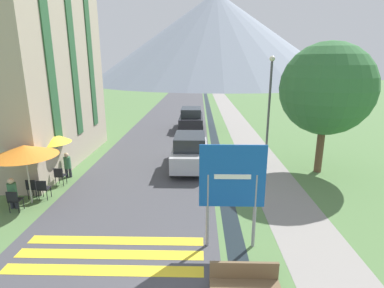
{
  "coord_description": "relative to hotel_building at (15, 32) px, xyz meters",
  "views": [
    {
      "loc": [
        0.06,
        -4.07,
        5.36
      ],
      "look_at": [
        -0.27,
        10.0,
        1.57
      ],
      "focal_mm": 28.0,
      "sensor_mm": 36.0,
      "label": 1
    }
  ],
  "objects": [
    {
      "name": "crosswalk_marking",
      "position": [
        6.9,
        -8.57,
        -6.9
      ],
      "size": [
        5.44,
        1.84,
        0.01
      ],
      "color": "yellow",
      "rests_on": "ground_plane"
    },
    {
      "name": "drainage_channel",
      "position": [
        10.6,
        18.0,
        -6.9
      ],
      "size": [
        0.6,
        60.0,
        0.0
      ],
      "color": "black",
      "rests_on": "ground_plane"
    },
    {
      "name": "person_standing_terrace",
      "position": [
        2.45,
        -4.35,
        -5.92
      ],
      "size": [
        0.32,
        0.32,
        1.7
      ],
      "color": "#282833",
      "rests_on": "ground_plane"
    },
    {
      "name": "footpath",
      "position": [
        13.0,
        18.0,
        -6.9
      ],
      "size": [
        2.2,
        60.0,
        0.01
      ],
      "color": "gray",
      "rests_on": "ground_plane"
    },
    {
      "name": "parked_car_far",
      "position": [
        8.81,
        8.72,
        -5.99
      ],
      "size": [
        1.99,
        4.5,
        1.82
      ],
      "color": "black",
      "rests_on": "ground_plane"
    },
    {
      "name": "cafe_chair_middle",
      "position": [
        3.19,
        -3.55,
        -6.39
      ],
      "size": [
        0.4,
        0.4,
        0.85
      ],
      "rotation": [
        0.0,
        0.0,
        0.17
      ],
      "color": "black",
      "rests_on": "ground_plane"
    },
    {
      "name": "person_seated_far",
      "position": [
        2.42,
        -5.79,
        -6.23
      ],
      "size": [
        0.32,
        0.32,
        1.23
      ],
      "color": "#282833",
      "rests_on": "ground_plane"
    },
    {
      "name": "cafe_umbrella_front_orange",
      "position": [
        2.82,
        -5.3,
        -4.75
      ],
      "size": [
        2.44,
        2.44,
        2.38
      ],
      "color": "#B7B2A8",
      "rests_on": "ground_plane"
    },
    {
      "name": "hotel_building",
      "position": [
        0.0,
        0.0,
        0.0
      ],
      "size": [
        6.21,
        9.84,
        12.92
      ],
      "color": "tan",
      "rests_on": "ground_plane"
    },
    {
      "name": "cafe_chair_near_right",
      "position": [
        2.7,
        -4.93,
        -6.39
      ],
      "size": [
        0.4,
        0.4,
        0.85
      ],
      "rotation": [
        0.0,
        0.0,
        -0.02
      ],
      "color": "black",
      "rests_on": "ground_plane"
    },
    {
      "name": "road_sign",
      "position": [
        10.42,
        -8.06,
        -4.87
      ],
      "size": [
        1.9,
        0.11,
        3.19
      ],
      "color": "gray",
      "rests_on": "ground_plane"
    },
    {
      "name": "person_seated_near",
      "position": [
        3.11,
        -2.51,
        -6.22
      ],
      "size": [
        0.32,
        0.32,
        1.23
      ],
      "color": "#282833",
      "rests_on": "ground_plane"
    },
    {
      "name": "cafe_chair_nearest",
      "position": [
        2.64,
        -6.09,
        -6.39
      ],
      "size": [
        0.4,
        0.4,
        0.85
      ],
      "rotation": [
        0.0,
        0.0,
        0.42
      ],
      "color": "black",
      "rests_on": "ground_plane"
    },
    {
      "name": "parked_car_near",
      "position": [
        9.0,
        -0.95,
        -5.99
      ],
      "size": [
        1.92,
        4.28,
        1.82
      ],
      "color": "#B2B2B7",
      "rests_on": "ground_plane"
    },
    {
      "name": "streetlamp",
      "position": [
        13.11,
        -0.41,
        -3.54
      ],
      "size": [
        0.28,
        0.28,
        5.74
      ],
      "color": "#515156",
      "rests_on": "ground_plane"
    },
    {
      "name": "road",
      "position": [
        6.9,
        18.0,
        -6.9
      ],
      "size": [
        6.4,
        60.0,
        0.01
      ],
      "color": "#424247",
      "rests_on": "ground_plane"
    },
    {
      "name": "cafe_chair_near_left",
      "position": [
        3.17,
        -5.01,
        -6.39
      ],
      "size": [
        0.4,
        0.4,
        0.85
      ],
      "rotation": [
        0.0,
        0.0,
        -0.12
      ],
      "color": "black",
      "rests_on": "ground_plane"
    },
    {
      "name": "mountain_distant",
      "position": [
        14.12,
        75.72,
        5.54
      ],
      "size": [
        72.13,
        72.13,
        24.89
      ],
      "color": "gray",
      "rests_on": "ground_plane"
    },
    {
      "name": "cafe_chair_far_right",
      "position": [
        2.56,
        -2.11,
        -6.39
      ],
      "size": [
        0.4,
        0.4,
        0.85
      ],
      "rotation": [
        0.0,
        0.0,
        0.02
      ],
      "color": "black",
      "rests_on": "ground_plane"
    },
    {
      "name": "ground_plane",
      "position": [
        9.4,
        8.0,
        -6.91
      ],
      "size": [
        160.0,
        160.0,
        0.0
      ],
      "primitive_type": "plane",
      "color": "#517542"
    },
    {
      "name": "cafe_umbrella_middle_yellow",
      "position": [
        2.53,
        -2.84,
        -4.83
      ],
      "size": [
        1.96,
        1.96,
        2.33
      ],
      "color": "#B7B2A8",
      "rests_on": "ground_plane"
    },
    {
      "name": "tree_by_path",
      "position": [
        15.56,
        -1.44,
        -2.72
      ],
      "size": [
        4.42,
        4.42,
        6.41
      ],
      "color": "brown",
      "rests_on": "ground_plane"
    }
  ]
}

